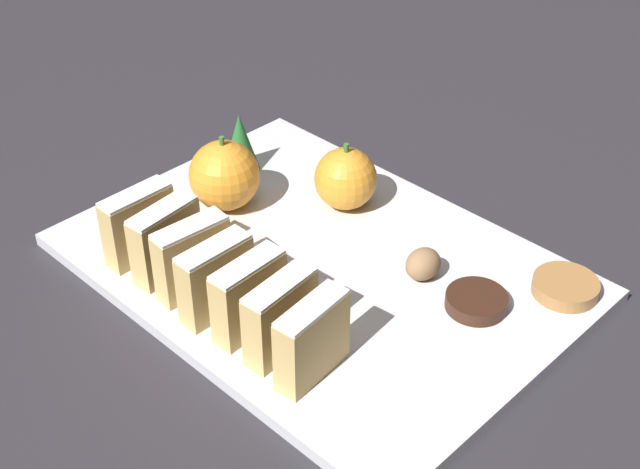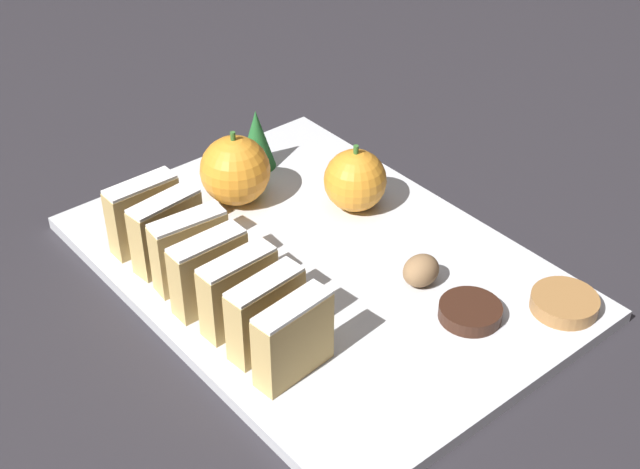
# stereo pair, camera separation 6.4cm
# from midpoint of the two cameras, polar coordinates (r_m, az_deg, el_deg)

# --- Properties ---
(ground_plane) EXTENTS (6.00, 6.00, 0.00)m
(ground_plane) POSITION_cam_midpoint_polar(r_m,az_deg,el_deg) (0.81, 2.29, -2.47)
(ground_plane) COLOR #28262B
(serving_platter) EXTENTS (0.32, 0.44, 0.01)m
(serving_platter) POSITION_cam_midpoint_polar(r_m,az_deg,el_deg) (0.80, 2.30, -2.14)
(serving_platter) COLOR silver
(serving_platter) RESTS_ON ground_plane
(stollen_slice_front) EXTENTS (0.07, 0.03, 0.07)m
(stollen_slice_front) POSITION_cam_midpoint_polar(r_m,az_deg,el_deg) (0.67, 1.03, -6.79)
(stollen_slice_front) COLOR tan
(stollen_slice_front) RESTS_ON serving_platter
(stollen_slice_second) EXTENTS (0.07, 0.03, 0.07)m
(stollen_slice_second) POSITION_cam_midpoint_polar(r_m,az_deg,el_deg) (0.69, -0.82, -5.19)
(stollen_slice_second) COLOR tan
(stollen_slice_second) RESTS_ON serving_platter
(stollen_slice_third) EXTENTS (0.07, 0.02, 0.07)m
(stollen_slice_third) POSITION_cam_midpoint_polar(r_m,az_deg,el_deg) (0.72, -2.66, -3.75)
(stollen_slice_third) COLOR tan
(stollen_slice_third) RESTS_ON serving_platter
(stollen_slice_fourth) EXTENTS (0.07, 0.02, 0.07)m
(stollen_slice_fourth) POSITION_cam_midpoint_polar(r_m,az_deg,el_deg) (0.74, -4.62, -2.50)
(stollen_slice_fourth) COLOR tan
(stollen_slice_fourth) RESTS_ON serving_platter
(stollen_slice_fifth) EXTENTS (0.07, 0.03, 0.07)m
(stollen_slice_fifth) POSITION_cam_midpoint_polar(r_m,az_deg,el_deg) (0.76, -5.93, -1.06)
(stollen_slice_fifth) COLOR tan
(stollen_slice_fifth) RESTS_ON serving_platter
(stollen_slice_sixth) EXTENTS (0.07, 0.03, 0.07)m
(stollen_slice_sixth) POSITION_cam_midpoint_polar(r_m,az_deg,el_deg) (0.79, -7.47, 0.13)
(stollen_slice_sixth) COLOR tan
(stollen_slice_sixth) RESTS_ON serving_platter
(stollen_slice_back) EXTENTS (0.07, 0.02, 0.07)m
(stollen_slice_back) POSITION_cam_midpoint_polar(r_m,az_deg,el_deg) (0.81, -8.99, 1.22)
(stollen_slice_back) COLOR tan
(stollen_slice_back) RESTS_ON serving_platter
(orange_near) EXTENTS (0.06, 0.06, 0.07)m
(orange_near) POSITION_cam_midpoint_polar(r_m,az_deg,el_deg) (0.86, 4.42, 3.42)
(orange_near) COLOR orange
(orange_near) RESTS_ON serving_platter
(orange_far) EXTENTS (0.07, 0.07, 0.08)m
(orange_far) POSITION_cam_midpoint_polar(r_m,az_deg,el_deg) (0.86, -3.23, 4.10)
(orange_far) COLOR orange
(orange_far) RESTS_ON serving_platter
(walnut) EXTENTS (0.03, 0.03, 0.03)m
(walnut) POSITION_cam_midpoint_polar(r_m,az_deg,el_deg) (0.78, 8.85, -2.36)
(walnut) COLOR #8E6B47
(walnut) RESTS_ON serving_platter
(chocolate_cookie) EXTENTS (0.05, 0.05, 0.01)m
(chocolate_cookie) POSITION_cam_midpoint_polar(r_m,az_deg,el_deg) (0.75, 12.03, -4.93)
(chocolate_cookie) COLOR #381E14
(chocolate_cookie) RESTS_ON serving_platter
(gingerbread_cookie) EXTENTS (0.06, 0.06, 0.01)m
(gingerbread_cookie) POSITION_cam_midpoint_polar(r_m,az_deg,el_deg) (0.78, 17.68, -4.28)
(gingerbread_cookie) COLOR #A3703D
(gingerbread_cookie) RESTS_ON serving_platter
(evergreen_sprig) EXTENTS (0.04, 0.04, 0.06)m
(evergreen_sprig) POSITION_cam_midpoint_polar(r_m,az_deg,el_deg) (0.92, -2.06, 6.09)
(evergreen_sprig) COLOR #23662D
(evergreen_sprig) RESTS_ON serving_platter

